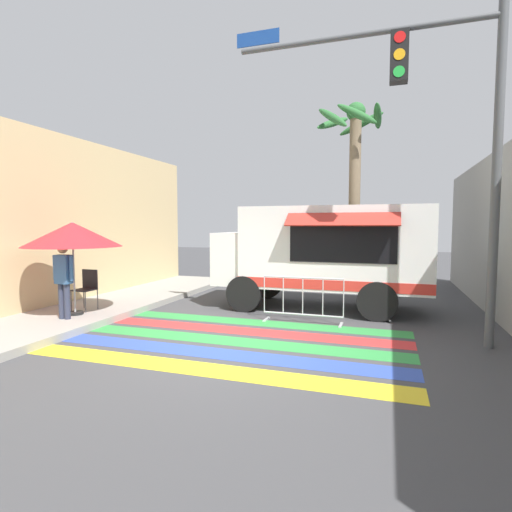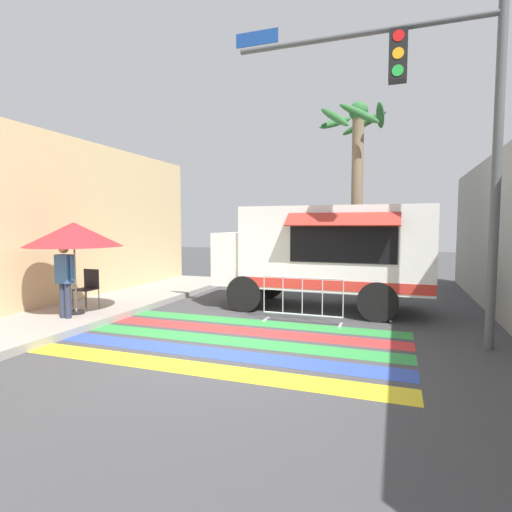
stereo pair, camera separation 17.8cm
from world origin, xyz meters
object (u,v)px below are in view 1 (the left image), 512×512
(patio_umbrella, at_px, (73,235))
(vendor_person, at_px, (63,276))
(traffic_signal_pole, at_px, (437,111))
(palm_tree, at_px, (353,165))
(folding_chair, at_px, (87,285))
(barricade_front, at_px, (303,300))
(food_truck, at_px, (320,250))

(patio_umbrella, distance_m, vendor_person, 0.99)
(traffic_signal_pole, height_order, palm_tree, traffic_signal_pole)
(vendor_person, bearing_deg, patio_umbrella, 107.98)
(traffic_signal_pole, bearing_deg, palm_tree, 109.65)
(folding_chair, distance_m, barricade_front, 5.22)
(vendor_person, bearing_deg, folding_chair, 107.10)
(food_truck, distance_m, folding_chair, 5.90)
(vendor_person, relative_size, barricade_front, 0.90)
(food_truck, xyz_separation_m, palm_tree, (0.58, 2.90, 2.60))
(patio_umbrella, xyz_separation_m, palm_tree, (5.67, 6.09, 2.17))
(folding_chair, relative_size, palm_tree, 0.16)
(barricade_front, relative_size, palm_tree, 0.30)
(traffic_signal_pole, height_order, vendor_person, traffic_signal_pole)
(palm_tree, bearing_deg, folding_chair, -136.21)
(barricade_front, bearing_deg, palm_tree, 81.72)
(food_truck, xyz_separation_m, barricade_front, (-0.09, -1.70, -1.04))
(traffic_signal_pole, xyz_separation_m, barricade_front, (-2.59, 0.76, -3.74))
(barricade_front, bearing_deg, folding_chair, -169.47)
(folding_chair, bearing_deg, patio_umbrella, -71.24)
(patio_umbrella, bearing_deg, barricade_front, 16.64)
(vendor_person, height_order, barricade_front, vendor_person)
(food_truck, height_order, patio_umbrella, food_truck)
(food_truck, distance_m, palm_tree, 3.94)
(patio_umbrella, height_order, barricade_front, patio_umbrella)
(folding_chair, bearing_deg, palm_tree, 49.66)
(barricade_front, bearing_deg, patio_umbrella, -163.36)
(vendor_person, bearing_deg, palm_tree, 53.05)
(folding_chair, bearing_deg, vendor_person, -70.55)
(traffic_signal_pole, distance_m, patio_umbrella, 7.95)
(traffic_signal_pole, bearing_deg, vendor_person, -171.26)
(palm_tree, bearing_deg, traffic_signal_pole, -70.35)
(traffic_signal_pole, xyz_separation_m, patio_umbrella, (-7.58, -0.73, -2.26))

